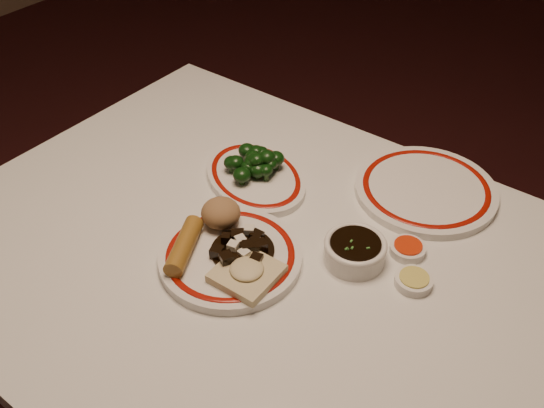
{
  "coord_description": "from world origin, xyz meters",
  "views": [
    {
      "loc": [
        0.47,
        -0.6,
        1.51
      ],
      "look_at": [
        -0.03,
        0.07,
        0.8
      ],
      "focal_mm": 40.0,
      "sensor_mm": 36.0,
      "label": 1
    }
  ],
  "objects": [
    {
      "name": "broccoli_plate",
      "position": [
        -0.14,
        0.16,
        0.76
      ],
      "size": [
        0.3,
        0.29,
        0.02
      ],
      "color": "silver",
      "rests_on": "dining_table"
    },
    {
      "name": "far_plate",
      "position": [
        0.15,
        0.33,
        0.76
      ],
      "size": [
        0.37,
        0.37,
        0.02
      ],
      "color": "silver",
      "rests_on": "dining_table"
    },
    {
      "name": "fried_wonton",
      "position": [
        0.02,
        -0.07,
        0.78
      ],
      "size": [
        0.1,
        0.1,
        0.03
      ],
      "color": "#CABD8F",
      "rests_on": "main_plate"
    },
    {
      "name": "broccoli_pile",
      "position": [
        -0.15,
        0.17,
        0.79
      ],
      "size": [
        0.11,
        0.12,
        0.05
      ],
      "color": "#23471C",
      "rests_on": "broccoli_plate"
    },
    {
      "name": "dining_table",
      "position": [
        0.0,
        0.0,
        0.66
      ],
      "size": [
        1.2,
        0.9,
        0.75
      ],
      "color": "silver",
      "rests_on": "ground"
    },
    {
      "name": "spring_roll",
      "position": [
        -0.1,
        -0.09,
        0.78
      ],
      "size": [
        0.08,
        0.13,
        0.03
      ],
      "primitive_type": "cylinder",
      "rotation": [
        1.57,
        0.0,
        0.45
      ],
      "color": "olive",
      "rests_on": "main_plate"
    },
    {
      "name": "mustard_dish",
      "position": [
        0.25,
        0.09,
        0.76
      ],
      "size": [
        0.06,
        0.06,
        0.02
      ],
      "color": "silver",
      "rests_on": "dining_table"
    },
    {
      "name": "main_plate",
      "position": [
        -0.03,
        -0.05,
        0.76
      ],
      "size": [
        0.26,
        0.26,
        0.02
      ],
      "color": "silver",
      "rests_on": "dining_table"
    },
    {
      "name": "rice_mound",
      "position": [
        -0.1,
        0.0,
        0.79
      ],
      "size": [
        0.07,
        0.07,
        0.05
      ],
      "primitive_type": "ellipsoid",
      "color": "#966D46",
      "rests_on": "main_plate"
    },
    {
      "name": "stirfry_heap",
      "position": [
        -0.02,
        -0.03,
        0.78
      ],
      "size": [
        0.11,
        0.12,
        0.03
      ],
      "color": "black",
      "rests_on": "main_plate"
    },
    {
      "name": "sweet_sour_dish",
      "position": [
        0.2,
        0.16,
        0.76
      ],
      "size": [
        0.06,
        0.06,
        0.02
      ],
      "color": "silver",
      "rests_on": "dining_table"
    },
    {
      "name": "soy_bowl",
      "position": [
        0.14,
        0.08,
        0.77
      ],
      "size": [
        0.11,
        0.11,
        0.04
      ],
      "color": "silver",
      "rests_on": "dining_table"
    }
  ]
}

